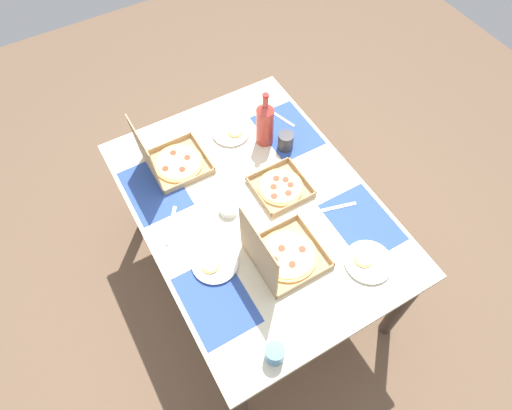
# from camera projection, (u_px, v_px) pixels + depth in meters

# --- Properties ---
(ground_plane) EXTENTS (6.00, 6.00, 0.00)m
(ground_plane) POSITION_uv_depth(u_px,v_px,m) (256.00, 273.00, 2.81)
(ground_plane) COLOR brown
(dining_table) EXTENTS (1.46, 1.06, 0.77)m
(dining_table) POSITION_uv_depth(u_px,v_px,m) (256.00, 217.00, 2.25)
(dining_table) COLOR #3F3328
(dining_table) RESTS_ON ground_plane
(placemat_near_left) EXTENTS (0.36, 0.26, 0.00)m
(placemat_near_left) POSITION_uv_depth(u_px,v_px,m) (362.00, 222.00, 2.11)
(placemat_near_left) COLOR #2D4C9E
(placemat_near_left) RESTS_ON dining_table
(placemat_near_right) EXTENTS (0.36, 0.26, 0.00)m
(placemat_near_right) POSITION_uv_depth(u_px,v_px,m) (287.00, 130.00, 2.42)
(placemat_near_right) COLOR #2D4C9E
(placemat_near_right) RESTS_ON dining_table
(placemat_far_left) EXTENTS (0.36, 0.26, 0.00)m
(placemat_far_left) POSITION_uv_depth(u_px,v_px,m) (216.00, 300.00, 1.90)
(placemat_far_left) COLOR #2D4C9E
(placemat_far_left) RESTS_ON dining_table
(placemat_far_right) EXTENTS (0.36, 0.26, 0.00)m
(placemat_far_right) POSITION_uv_depth(u_px,v_px,m) (155.00, 189.00, 2.21)
(placemat_far_right) COLOR #2D4C9E
(placemat_far_right) RESTS_ON dining_table
(pizza_box_edge_far) EXTENTS (0.28, 0.30, 0.32)m
(pizza_box_edge_far) POSITION_uv_depth(u_px,v_px,m) (171.00, 161.00, 2.25)
(pizza_box_edge_far) COLOR tan
(pizza_box_edge_far) RESTS_ON dining_table
(pizza_box_center) EXTENTS (0.30, 0.30, 0.33)m
(pizza_box_center) POSITION_uv_depth(u_px,v_px,m) (281.00, 255.00, 1.96)
(pizza_box_center) COLOR tan
(pizza_box_center) RESTS_ON dining_table
(pizza_box_corner_right) EXTENTS (0.25, 0.25, 0.04)m
(pizza_box_corner_right) POSITION_uv_depth(u_px,v_px,m) (280.00, 187.00, 2.20)
(pizza_box_corner_right) COLOR tan
(pizza_box_corner_right) RESTS_ON dining_table
(plate_middle) EXTENTS (0.21, 0.21, 0.03)m
(plate_middle) POSITION_uv_depth(u_px,v_px,m) (368.00, 262.00, 1.99)
(plate_middle) COLOR white
(plate_middle) RESTS_ON dining_table
(plate_near_right) EXTENTS (0.20, 0.20, 0.03)m
(plate_near_right) POSITION_uv_depth(u_px,v_px,m) (231.00, 132.00, 2.40)
(plate_near_right) COLOR white
(plate_near_right) RESTS_ON dining_table
(plate_near_left) EXTENTS (0.21, 0.21, 0.03)m
(plate_near_left) POSITION_uv_depth(u_px,v_px,m) (215.00, 263.00, 1.98)
(plate_near_left) COLOR white
(plate_near_left) RESTS_ON dining_table
(soda_bottle) EXTENTS (0.09, 0.09, 0.32)m
(soda_bottle) POSITION_uv_depth(u_px,v_px,m) (265.00, 123.00, 2.27)
(soda_bottle) COLOR #B2382D
(soda_bottle) RESTS_ON dining_table
(cup_clear_right) EXTENTS (0.08, 0.08, 0.09)m
(cup_clear_right) POSITION_uv_depth(u_px,v_px,m) (275.00, 353.00, 1.74)
(cup_clear_right) COLOR teal
(cup_clear_right) RESTS_ON dining_table
(cup_dark) EXTENTS (0.08, 0.08, 0.09)m
(cup_dark) POSITION_uv_depth(u_px,v_px,m) (286.00, 141.00, 2.32)
(cup_dark) COLOR #333338
(cup_dark) RESTS_ON dining_table
(condiment_bowl) EXTENTS (0.09, 0.09, 0.04)m
(condiment_bowl) POSITION_uv_depth(u_px,v_px,m) (229.00, 209.00, 2.13)
(condiment_bowl) COLOR white
(condiment_bowl) RESTS_ON dining_table
(knife_by_near_left) EXTENTS (0.18, 0.13, 0.00)m
(knife_by_near_left) POSITION_uv_depth(u_px,v_px,m) (171.00, 225.00, 2.10)
(knife_by_near_left) COLOR #B7B7BC
(knife_by_near_left) RESTS_ON dining_table
(fork_by_near_right) EXTENTS (0.07, 0.19, 0.00)m
(fork_by_near_right) POSITION_uv_depth(u_px,v_px,m) (337.00, 207.00, 2.15)
(fork_by_near_right) COLOR #B7B7BC
(fork_by_near_right) RESTS_ON dining_table
(fork_by_far_left) EXTENTS (0.19, 0.07, 0.00)m
(fork_by_far_left) POSITION_uv_depth(u_px,v_px,m) (281.00, 118.00, 2.47)
(fork_by_far_left) COLOR #B7B7BC
(fork_by_far_left) RESTS_ON dining_table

